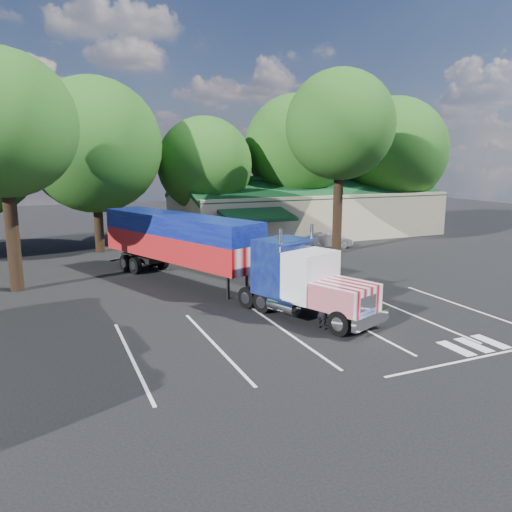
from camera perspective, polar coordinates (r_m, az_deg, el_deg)
name	(u,v)px	position (r m, az deg, el deg)	size (l,w,h in m)	color
ground	(236,297)	(26.09, -2.28, -4.72)	(120.00, 120.00, 0.00)	black
event_hall	(304,211)	(47.35, 5.47, 5.13)	(24.20, 14.12, 5.55)	tan
tree_row_c	(94,146)	(39.84, -18.03, 11.92)	(10.00, 10.00, 13.05)	black
tree_row_d	(205,165)	(42.95, -5.87, 10.36)	(8.00, 8.00, 10.60)	black
tree_row_e	(297,147)	(46.92, 4.68, 12.27)	(9.60, 9.60, 12.90)	black
tree_row_f	(393,151)	(51.41, 15.42, 11.48)	(10.40, 10.40, 13.00)	black
tree_near_left	(2,125)	(29.51, -27.03, 13.24)	(7.60, 7.60, 12.65)	black
tree_near_right	(340,125)	(38.02, 9.60, 14.51)	(8.00, 8.00, 13.50)	black
semi_truck	(206,247)	(27.56, -5.75, 1.02)	(9.28, 19.01, 4.08)	black
woman	(323,310)	(21.35, 7.62, -6.16)	(0.59, 0.39, 1.62)	black
bicycle	(234,266)	(31.14, -2.54, -1.16)	(0.66, 1.89, 0.99)	black
silver_sedan	(328,240)	(40.43, 8.26, 1.77)	(1.33, 3.81, 1.26)	#A2A6AA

